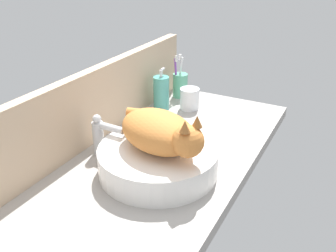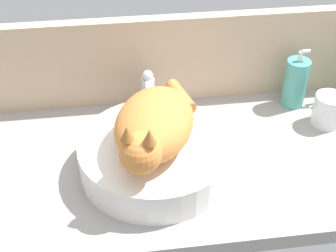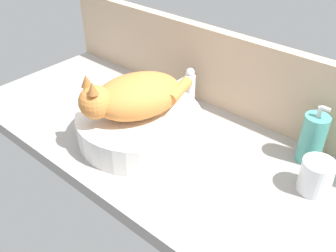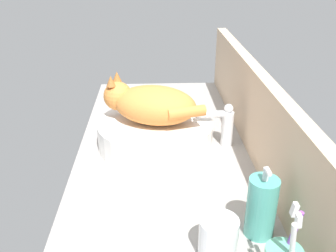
{
  "view_description": "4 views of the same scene",
  "coord_description": "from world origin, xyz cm",
  "px_view_note": "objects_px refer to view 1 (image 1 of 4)",
  "views": [
    {
      "loc": [
        -85.67,
        -50.41,
        61.71
      ],
      "look_at": [
        4.33,
        -2.65,
        11.14
      ],
      "focal_mm": 40.0,
      "sensor_mm": 36.0,
      "label": 1
    },
    {
      "loc": [
        -11.9,
        -84.74,
        76.03
      ],
      "look_at": [
        -0.91,
        -2.24,
        11.18
      ],
      "focal_mm": 50.0,
      "sensor_mm": 36.0,
      "label": 2
    },
    {
      "loc": [
        58.83,
        -64.47,
        64.68
      ],
      "look_at": [
        5.69,
        -2.86,
        7.49
      ],
      "focal_mm": 40.0,
      "sensor_mm": 36.0,
      "label": 3
    },
    {
      "loc": [
        98.96,
        -4.69,
        56.02
      ],
      "look_at": [
        -0.9,
        -0.14,
        8.03
      ],
      "focal_mm": 40.0,
      "sensor_mm": 36.0,
      "label": 4
    }
  ],
  "objects_px": {
    "cat": "(161,132)",
    "soap_dispenser": "(161,93)",
    "faucet": "(101,134)",
    "toothbrush_cup": "(180,85)",
    "water_glass": "(190,100)",
    "sink_basin": "(158,160)"
  },
  "relations": [
    {
      "from": "water_glass",
      "to": "faucet",
      "type": "bearing_deg",
      "value": 168.62
    },
    {
      "from": "cat",
      "to": "soap_dispenser",
      "type": "distance_m",
      "value": 0.48
    },
    {
      "from": "toothbrush_cup",
      "to": "cat",
      "type": "bearing_deg",
      "value": -158.76
    },
    {
      "from": "soap_dispenser",
      "to": "water_glass",
      "type": "relative_size",
      "value": 1.98
    },
    {
      "from": "water_glass",
      "to": "cat",
      "type": "bearing_deg",
      "value": -164.63
    },
    {
      "from": "soap_dispenser",
      "to": "toothbrush_cup",
      "type": "distance_m",
      "value": 0.16
    },
    {
      "from": "sink_basin",
      "to": "toothbrush_cup",
      "type": "height_order",
      "value": "toothbrush_cup"
    },
    {
      "from": "faucet",
      "to": "water_glass",
      "type": "xyz_separation_m",
      "value": [
        0.46,
        -0.09,
        -0.04
      ]
    },
    {
      "from": "faucet",
      "to": "cat",
      "type": "bearing_deg",
      "value": -92.5
    },
    {
      "from": "faucet",
      "to": "toothbrush_cup",
      "type": "xyz_separation_m",
      "value": [
        0.56,
        -0.0,
        -0.02
      ]
    },
    {
      "from": "soap_dispenser",
      "to": "cat",
      "type": "bearing_deg",
      "value": -151.07
    },
    {
      "from": "cat",
      "to": "toothbrush_cup",
      "type": "relative_size",
      "value": 1.62
    },
    {
      "from": "faucet",
      "to": "water_glass",
      "type": "relative_size",
      "value": 1.58
    },
    {
      "from": "cat",
      "to": "soap_dispenser",
      "type": "height_order",
      "value": "cat"
    },
    {
      "from": "cat",
      "to": "water_glass",
      "type": "distance_m",
      "value": 0.5
    },
    {
      "from": "soap_dispenser",
      "to": "water_glass",
      "type": "height_order",
      "value": "soap_dispenser"
    },
    {
      "from": "faucet",
      "to": "soap_dispenser",
      "type": "bearing_deg",
      "value": 0.85
    },
    {
      "from": "faucet",
      "to": "toothbrush_cup",
      "type": "relative_size",
      "value": 0.73
    },
    {
      "from": "toothbrush_cup",
      "to": "water_glass",
      "type": "relative_size",
      "value": 2.17
    },
    {
      "from": "toothbrush_cup",
      "to": "water_glass",
      "type": "distance_m",
      "value": 0.14
    },
    {
      "from": "sink_basin",
      "to": "toothbrush_cup",
      "type": "relative_size",
      "value": 1.88
    },
    {
      "from": "faucet",
      "to": "soap_dispenser",
      "type": "height_order",
      "value": "soap_dispenser"
    }
  ]
}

